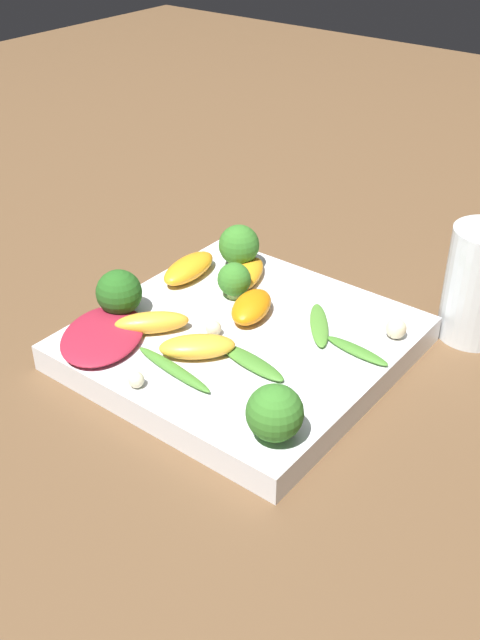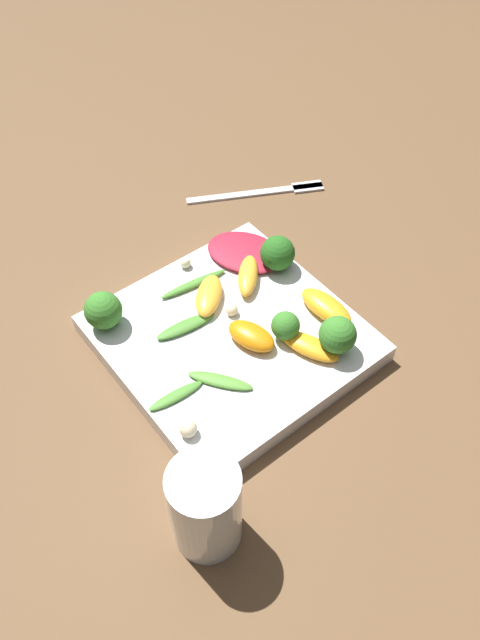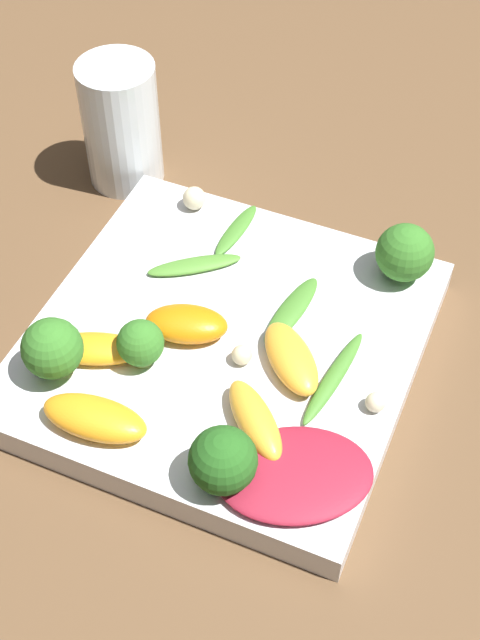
# 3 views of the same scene
# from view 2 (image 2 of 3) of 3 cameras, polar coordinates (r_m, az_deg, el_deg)

# --- Properties ---
(ground_plane) EXTENTS (2.40, 2.40, 0.00)m
(ground_plane) POSITION_cam_2_polar(r_m,az_deg,el_deg) (0.73, -0.82, -2.30)
(ground_plane) COLOR brown
(plate) EXTENTS (0.26, 0.26, 0.03)m
(plate) POSITION_cam_2_polar(r_m,az_deg,el_deg) (0.72, -0.83, -1.69)
(plate) COLOR white
(plate) RESTS_ON ground_plane
(drinking_glass) EXTENTS (0.06, 0.06, 0.11)m
(drinking_glass) POSITION_cam_2_polar(r_m,az_deg,el_deg) (0.57, -3.17, -16.72)
(drinking_glass) COLOR white
(drinking_glass) RESTS_ON ground_plane
(fork) EXTENTS (0.11, 0.18, 0.01)m
(fork) POSITION_cam_2_polar(r_m,az_deg,el_deg) (0.92, 2.84, 11.76)
(fork) COLOR silver
(fork) RESTS_ON ground_plane
(radicchio_leaf_0) EXTENTS (0.12, 0.11, 0.01)m
(radicchio_leaf_0) POSITION_cam_2_polar(r_m,az_deg,el_deg) (0.79, 0.46, 6.22)
(radicchio_leaf_0) COLOR maroon
(radicchio_leaf_0) RESTS_ON plate
(orange_segment_0) EXTENTS (0.06, 0.06, 0.02)m
(orange_segment_0) POSITION_cam_2_polar(r_m,az_deg,el_deg) (0.75, 0.73, 4.08)
(orange_segment_0) COLOR #FCAD33
(orange_segment_0) RESTS_ON plate
(orange_segment_1) EXTENTS (0.07, 0.05, 0.02)m
(orange_segment_1) POSITION_cam_2_polar(r_m,az_deg,el_deg) (0.69, 1.04, -1.47)
(orange_segment_1) COLOR orange
(orange_segment_1) RESTS_ON plate
(orange_segment_2) EXTENTS (0.07, 0.07, 0.02)m
(orange_segment_2) POSITION_cam_2_polar(r_m,az_deg,el_deg) (0.73, -2.87, 2.23)
(orange_segment_2) COLOR #FCAD33
(orange_segment_2) RESTS_ON plate
(orange_segment_3) EXTENTS (0.07, 0.05, 0.02)m
(orange_segment_3) POSITION_cam_2_polar(r_m,az_deg,el_deg) (0.69, 6.38, -2.39)
(orange_segment_3) COLOR orange
(orange_segment_3) RESTS_ON plate
(orange_segment_4) EXTENTS (0.07, 0.04, 0.02)m
(orange_segment_4) POSITION_cam_2_polar(r_m,az_deg,el_deg) (0.72, 7.89, 1.18)
(orange_segment_4) COLOR orange
(orange_segment_4) RESTS_ON plate
(broccoli_floret_0) EXTENTS (0.04, 0.04, 0.05)m
(broccoli_floret_0) POSITION_cam_2_polar(r_m,az_deg,el_deg) (0.71, -12.40, 0.85)
(broccoli_floret_0) COLOR #7A9E51
(broccoli_floret_0) RESTS_ON plate
(broccoli_floret_1) EXTENTS (0.04, 0.04, 0.04)m
(broccoli_floret_1) POSITION_cam_2_polar(r_m,az_deg,el_deg) (0.76, 3.45, 6.10)
(broccoli_floret_1) COLOR #7A9E51
(broccoli_floret_1) RESTS_ON plate
(broccoli_floret_2) EXTENTS (0.03, 0.03, 0.04)m
(broccoli_floret_2) POSITION_cam_2_polar(r_m,az_deg,el_deg) (0.69, 4.18, -0.56)
(broccoli_floret_2) COLOR #84AD5B
(broccoli_floret_2) RESTS_ON plate
(broccoli_floret_3) EXTENTS (0.04, 0.04, 0.05)m
(broccoli_floret_3) POSITION_cam_2_polar(r_m,az_deg,el_deg) (0.68, 8.91, -1.37)
(broccoli_floret_3) COLOR #84AD5B
(broccoli_floret_3) RESTS_ON plate
(arugula_sprig_0) EXTENTS (0.02, 0.06, 0.01)m
(arugula_sprig_0) POSITION_cam_2_polar(r_m,az_deg,el_deg) (0.66, -5.88, -6.91)
(arugula_sprig_0) COLOR #47842D
(arugula_sprig_0) RESTS_ON plate
(arugula_sprig_1) EXTENTS (0.03, 0.07, 0.01)m
(arugula_sprig_1) POSITION_cam_2_polar(r_m,az_deg,el_deg) (0.71, -4.98, -0.56)
(arugula_sprig_1) COLOR #47842D
(arugula_sprig_1) RESTS_ON plate
(arugula_sprig_2) EXTENTS (0.02, 0.09, 0.01)m
(arugula_sprig_2) POSITION_cam_2_polar(r_m,az_deg,el_deg) (0.75, -4.26, 3.31)
(arugula_sprig_2) COLOR #47842D
(arugula_sprig_2) RESTS_ON plate
(arugula_sprig_3) EXTENTS (0.07, 0.06, 0.01)m
(arugula_sprig_3) POSITION_cam_2_polar(r_m,az_deg,el_deg) (0.66, -1.82, -5.57)
(arugula_sprig_3) COLOR #518E33
(arugula_sprig_3) RESTS_ON plate
(macadamia_nut_0) EXTENTS (0.02, 0.02, 0.02)m
(macadamia_nut_0) POSITION_cam_2_polar(r_m,az_deg,el_deg) (0.63, -4.79, -9.85)
(macadamia_nut_0) COLOR beige
(macadamia_nut_0) RESTS_ON plate
(macadamia_nut_1) EXTENTS (0.01, 0.01, 0.01)m
(macadamia_nut_1) POSITION_cam_2_polar(r_m,az_deg,el_deg) (0.77, -5.02, 5.24)
(macadamia_nut_1) COLOR beige
(macadamia_nut_1) RESTS_ON plate
(macadamia_nut_2) EXTENTS (0.01, 0.01, 0.01)m
(macadamia_nut_2) POSITION_cam_2_polar(r_m,az_deg,el_deg) (0.72, -0.75, 0.94)
(macadamia_nut_2) COLOR beige
(macadamia_nut_2) RESTS_ON plate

